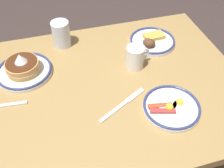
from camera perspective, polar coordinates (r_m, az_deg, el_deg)
ground_plane at (r=1.67m, az=-0.53°, el=-18.20°), size 6.00×6.00×0.00m
dining_table at (r=1.11m, az=-0.76°, el=-3.33°), size 1.12×0.84×0.74m
plate_near_main at (r=1.26m, az=8.89°, el=9.46°), size 0.22×0.22×0.05m
plate_center_pancakes at (r=1.14m, az=-19.15°, el=3.21°), size 0.23×0.23×0.10m
plate_far_companion at (r=0.98m, az=13.12°, el=-5.02°), size 0.21×0.21×0.04m
coffee_mug at (r=1.10m, az=5.29°, el=6.03°), size 0.11×0.08×0.10m
drinking_glass at (r=1.24m, az=-11.23°, el=10.66°), size 0.08×0.08×0.12m
fork_near at (r=1.06m, az=-23.75°, el=-4.52°), size 0.20×0.03×0.01m
butter_knife at (r=0.97m, az=2.40°, el=-4.59°), size 0.21×0.13×0.01m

